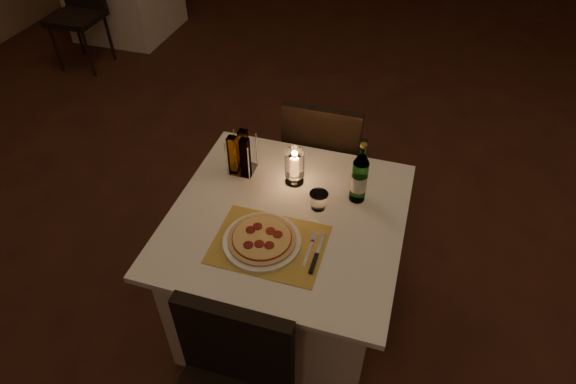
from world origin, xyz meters
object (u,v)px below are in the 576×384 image
(main_table, at_px, (287,269))
(pizza, at_px, (262,238))
(hurricane_candle, at_px, (295,165))
(chair_far, at_px, (324,153))
(tumbler, at_px, (318,201))
(water_bottle, at_px, (359,178))
(plate, at_px, (262,241))

(main_table, distance_m, pizza, 0.44)
(main_table, xyz_separation_m, pizza, (-0.05, -0.18, 0.39))
(hurricane_candle, bearing_deg, pizza, -92.80)
(main_table, relative_size, chair_far, 1.11)
(pizza, height_order, tumbler, tumbler)
(main_table, height_order, pizza, pizza)
(chair_far, height_order, water_bottle, water_bottle)
(chair_far, height_order, pizza, chair_far)
(plate, distance_m, water_bottle, 0.50)
(main_table, distance_m, chair_far, 0.74)
(chair_far, relative_size, hurricane_candle, 5.16)
(water_bottle, bearing_deg, pizza, -130.56)
(chair_far, xyz_separation_m, tumbler, (0.12, -0.63, 0.23))
(chair_far, bearing_deg, hurricane_candle, -93.53)
(hurricane_candle, bearing_deg, tumbler, -42.58)
(pizza, bearing_deg, tumbler, 57.76)
(tumbler, bearing_deg, hurricane_candle, 137.42)
(tumbler, xyz_separation_m, hurricane_candle, (-0.15, 0.14, 0.06))
(pizza, bearing_deg, main_table, 74.47)
(plate, height_order, water_bottle, water_bottle)
(main_table, bearing_deg, water_bottle, 35.67)
(plate, distance_m, hurricane_candle, 0.41)
(pizza, xyz_separation_m, water_bottle, (0.32, 0.37, 0.10))
(plate, bearing_deg, chair_far, 86.80)
(plate, xyz_separation_m, tumbler, (0.17, 0.27, 0.03))
(pizza, relative_size, hurricane_candle, 1.60)
(pizza, xyz_separation_m, tumbler, (0.17, 0.27, 0.01))
(chair_far, xyz_separation_m, pizza, (-0.05, -0.89, 0.22))
(main_table, height_order, plate, plate)
(chair_far, relative_size, pizza, 3.21)
(tumbler, bearing_deg, main_table, -143.74)
(water_bottle, distance_m, hurricane_candle, 0.30)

